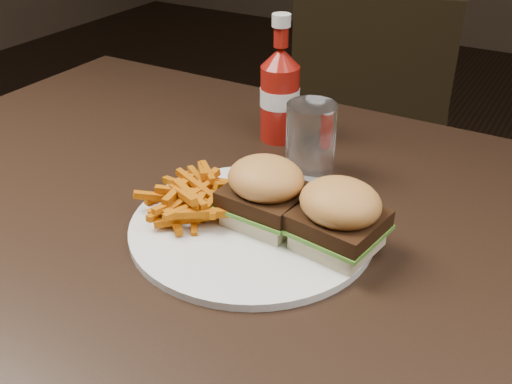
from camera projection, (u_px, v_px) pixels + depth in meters
The scene contains 8 objects.
dining_table at pixel (238, 218), 0.81m from camera, with size 1.20×0.80×0.04m, color black.
chair_far at pixel (371, 136), 1.74m from camera, with size 0.41×0.41×0.04m, color black.
plate at pixel (252, 226), 0.75m from camera, with size 0.31×0.31×0.01m, color white.
sandwich_half_a at pixel (266, 213), 0.74m from camera, with size 0.08×0.08×0.02m, color #F6EBC2.
sandwich_half_b at pixel (337, 239), 0.70m from camera, with size 0.08×0.08×0.02m, color beige.
fries_pile at pixel (199, 193), 0.77m from camera, with size 0.12×0.12×0.05m, color #AE4E08, non-canonical shape.
ketchup_bottle at pixel (280, 104), 0.95m from camera, with size 0.06×0.06×0.12m, color maroon.
tumbler at pixel (310, 141), 0.84m from camera, with size 0.07×0.07×0.11m, color white.
Camera 1 is at (0.36, -0.58, 1.17)m, focal length 42.00 mm.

